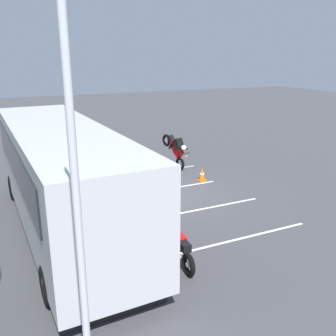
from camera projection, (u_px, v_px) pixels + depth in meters
The scene contains 13 objects.
ground_plane at pixel (167, 197), 14.43m from camera, with size 80.00×80.00×0.00m, color #424247.
tour_bus at pixel (62, 180), 11.24m from camera, with size 10.17×2.99×3.25m.
spectator_far_left at pixel (161, 198), 11.63m from camera, with size 0.58×0.34×1.66m.
spectator_left at pixel (155, 183), 12.75m from camera, with size 0.57×0.31×1.78m.
spectator_centre at pixel (133, 177), 13.53m from camera, with size 0.58×0.37×1.69m.
parked_motorcycle_silver at pixel (177, 245), 9.78m from camera, with size 2.05×0.58×0.99m.
stunt_motorcycle at pixel (176, 148), 17.80m from camera, with size 2.03×0.71×1.65m.
flagpole at pixel (78, 226), 3.62m from camera, with size 0.78×0.36×7.40m.
traffic_cone at pixel (202, 174), 16.20m from camera, with size 0.34×0.34×0.63m.
bay_line_a at pixel (242, 238), 11.17m from camera, with size 0.17×4.72×0.01m.
bay_line_b at pixel (202, 209), 13.27m from camera, with size 0.17×4.68×0.01m.
bay_line_c at pixel (173, 188), 15.38m from camera, with size 0.16×3.84×0.01m.
bay_line_d at pixel (151, 172), 17.49m from camera, with size 0.17×4.58×0.01m.
Camera 1 is at (-12.29, 5.57, 5.24)m, focal length 40.10 mm.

